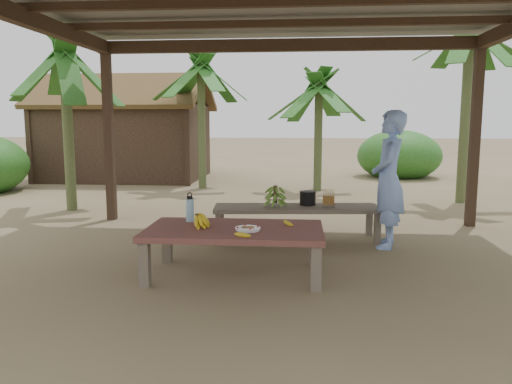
# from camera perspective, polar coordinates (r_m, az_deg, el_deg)

# --- Properties ---
(ground) EXTENTS (80.00, 80.00, 0.00)m
(ground) POSITION_cam_1_polar(r_m,az_deg,el_deg) (5.62, 2.64, -8.23)
(ground) COLOR brown
(ground) RESTS_ON ground
(pavilion) EXTENTS (6.60, 5.60, 2.95)m
(pavilion) POSITION_cam_1_polar(r_m,az_deg,el_deg) (5.51, 2.69, 20.65)
(pavilion) COLOR black
(pavilion) RESTS_ON ground
(work_table) EXTENTS (1.80, 1.01, 0.50)m
(work_table) POSITION_cam_1_polar(r_m,az_deg,el_deg) (5.13, -2.47, -4.82)
(work_table) COLOR brown
(work_table) RESTS_ON ground
(bench) EXTENTS (2.25, 0.80, 0.45)m
(bench) POSITION_cam_1_polar(r_m,az_deg,el_deg) (6.69, 4.68, -2.12)
(bench) COLOR brown
(bench) RESTS_ON ground
(ripe_banana_bunch) EXTENTS (0.26, 0.22, 0.15)m
(ripe_banana_bunch) POSITION_cam_1_polar(r_m,az_deg,el_deg) (5.16, -6.79, -3.17)
(ripe_banana_bunch) COLOR yellow
(ripe_banana_bunch) RESTS_ON work_table
(plate) EXTENTS (0.25, 0.25, 0.04)m
(plate) POSITION_cam_1_polar(r_m,az_deg,el_deg) (4.98, -0.94, -4.23)
(plate) COLOR white
(plate) RESTS_ON work_table
(loose_banana_front) EXTENTS (0.16, 0.05, 0.04)m
(loose_banana_front) POSITION_cam_1_polar(r_m,az_deg,el_deg) (4.70, -1.55, -4.92)
(loose_banana_front) COLOR yellow
(loose_banana_front) RESTS_ON work_table
(loose_banana_side) EXTENTS (0.14, 0.15, 0.04)m
(loose_banana_side) POSITION_cam_1_polar(r_m,az_deg,el_deg) (5.24, 3.70, -3.58)
(loose_banana_side) COLOR yellow
(loose_banana_side) RESTS_ON work_table
(water_flask) EXTENTS (0.09, 0.09, 0.32)m
(water_flask) POSITION_cam_1_polar(r_m,az_deg,el_deg) (5.45, -7.56, -1.97)
(water_flask) COLOR #3E94C3
(water_flask) RESTS_ON work_table
(green_banana_stalk) EXTENTS (0.28, 0.28, 0.30)m
(green_banana_stalk) POSITION_cam_1_polar(r_m,az_deg,el_deg) (6.64, 2.23, -0.40)
(green_banana_stalk) COLOR #598C2D
(green_banana_stalk) RESTS_ON bench
(cooking_pot) EXTENTS (0.21, 0.21, 0.18)m
(cooking_pot) POSITION_cam_1_polar(r_m,az_deg,el_deg) (6.78, 5.93, -0.74)
(cooking_pot) COLOR black
(cooking_pot) RESTS_ON bench
(skewer_rack) EXTENTS (0.19, 0.10, 0.24)m
(skewer_rack) POSITION_cam_1_polar(r_m,az_deg,el_deg) (6.66, 8.31, -0.70)
(skewer_rack) COLOR #A57F47
(skewer_rack) RESTS_ON bench
(woman) EXTENTS (0.52, 0.69, 1.72)m
(woman) POSITION_cam_1_polar(r_m,az_deg,el_deg) (6.41, 14.91, 1.37)
(woman) COLOR #7796E1
(woman) RESTS_ON ground
(hut) EXTENTS (4.40, 3.43, 2.85)m
(hut) POSITION_cam_1_polar(r_m,az_deg,el_deg) (14.21, -14.41, 5.99)
(hut) COLOR black
(hut) RESTS_ON ground
(banana_plant_ne) EXTENTS (1.80, 1.80, 3.52)m
(banana_plant_ne) POSITION_cam_1_polar(r_m,az_deg,el_deg) (10.48, 23.20, 15.42)
(banana_plant_ne) COLOR #596638
(banana_plant_ne) RESTS_ON ground
(banana_plant_n) EXTENTS (1.80, 1.80, 2.60)m
(banana_plant_n) POSITION_cam_1_polar(r_m,az_deg,el_deg) (11.33, 7.20, 10.86)
(banana_plant_n) COLOR #596638
(banana_plant_n) RESTS_ON ground
(banana_plant_nw) EXTENTS (1.80, 1.80, 3.07)m
(banana_plant_nw) POSITION_cam_1_polar(r_m,az_deg,el_deg) (11.78, -6.31, 13.01)
(banana_plant_nw) COLOR #596638
(banana_plant_nw) RESTS_ON ground
(banana_plant_w) EXTENTS (1.80, 1.80, 2.94)m
(banana_plant_w) POSITION_cam_1_polar(r_m,az_deg,el_deg) (9.41, -21.02, 12.98)
(banana_plant_w) COLOR #596638
(banana_plant_w) RESTS_ON ground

